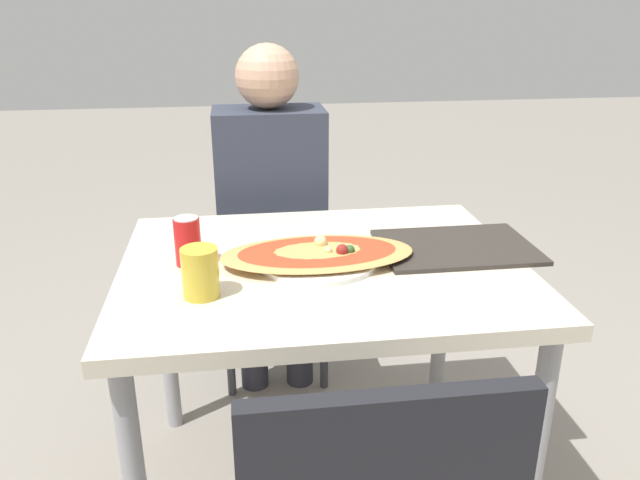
{
  "coord_description": "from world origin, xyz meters",
  "views": [
    {
      "loc": [
        -0.2,
        -1.46,
        1.36
      ],
      "look_at": [
        -0.01,
        0.0,
        0.78
      ],
      "focal_mm": 35.0,
      "sensor_mm": 36.0,
      "label": 1
    }
  ],
  "objects_px": {
    "dining_table": "(322,290)",
    "soda_can": "(188,241)",
    "person_seated": "(271,193)",
    "pizza_main": "(318,254)",
    "chair_far_seated": "(271,236)",
    "drink_glass": "(200,273)"
  },
  "relations": [
    {
      "from": "dining_table",
      "to": "soda_can",
      "type": "bearing_deg",
      "value": 174.61
    },
    {
      "from": "person_seated",
      "to": "dining_table",
      "type": "bearing_deg",
      "value": 98.6
    },
    {
      "from": "chair_far_seated",
      "to": "pizza_main",
      "type": "distance_m",
      "value": 0.77
    },
    {
      "from": "chair_far_seated",
      "to": "dining_table",
      "type": "bearing_deg",
      "value": 97.27
    },
    {
      "from": "dining_table",
      "to": "soda_can",
      "type": "xyz_separation_m",
      "value": [
        -0.34,
        0.03,
        0.14
      ]
    },
    {
      "from": "dining_table",
      "to": "person_seated",
      "type": "bearing_deg",
      "value": 98.6
    },
    {
      "from": "pizza_main",
      "to": "soda_can",
      "type": "relative_size",
      "value": 4.01
    },
    {
      "from": "person_seated",
      "to": "soda_can",
      "type": "xyz_separation_m",
      "value": [
        -0.24,
        -0.59,
        0.06
      ]
    },
    {
      "from": "soda_can",
      "to": "person_seated",
      "type": "bearing_deg",
      "value": 67.51
    },
    {
      "from": "person_seated",
      "to": "chair_far_seated",
      "type": "bearing_deg",
      "value": -90.0
    },
    {
      "from": "dining_table",
      "to": "chair_far_seated",
      "type": "distance_m",
      "value": 0.75
    },
    {
      "from": "dining_table",
      "to": "chair_far_seated",
      "type": "xyz_separation_m",
      "value": [
        -0.09,
        0.74,
        -0.12
      ]
    },
    {
      "from": "dining_table",
      "to": "chair_far_seated",
      "type": "bearing_deg",
      "value": 97.27
    },
    {
      "from": "chair_far_seated",
      "to": "soda_can",
      "type": "height_order",
      "value": "chair_far_seated"
    },
    {
      "from": "person_seated",
      "to": "pizza_main",
      "type": "xyz_separation_m",
      "value": [
        0.08,
        -0.62,
        0.02
      ]
    },
    {
      "from": "person_seated",
      "to": "pizza_main",
      "type": "bearing_deg",
      "value": 97.55
    },
    {
      "from": "dining_table",
      "to": "pizza_main",
      "type": "relative_size",
      "value": 2.05
    },
    {
      "from": "pizza_main",
      "to": "drink_glass",
      "type": "bearing_deg",
      "value": -151.05
    },
    {
      "from": "person_seated",
      "to": "pizza_main",
      "type": "height_order",
      "value": "person_seated"
    },
    {
      "from": "pizza_main",
      "to": "soda_can",
      "type": "distance_m",
      "value": 0.33
    },
    {
      "from": "person_seated",
      "to": "soda_can",
      "type": "bearing_deg",
      "value": 67.51
    },
    {
      "from": "chair_far_seated",
      "to": "pizza_main",
      "type": "relative_size",
      "value": 1.84
    }
  ]
}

